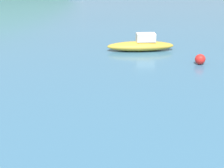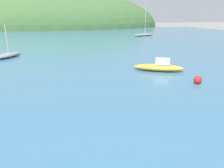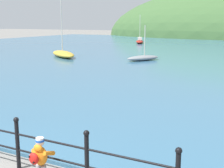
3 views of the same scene
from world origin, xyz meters
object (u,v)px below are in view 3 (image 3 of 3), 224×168
child_in_coat (40,157)px  boat_far_left (140,41)px  boat_far_right (63,54)px  boat_white_sailboat (143,58)px

child_in_coat → boat_far_left: bearing=109.5°
boat_far_right → boat_white_sailboat: bearing=6.6°
boat_white_sailboat → boat_far_right: 7.44m
boat_white_sailboat → boat_far_right: (-7.39, -0.85, 0.07)m
child_in_coat → boat_far_left: boat_far_left is taller
child_in_coat → boat_white_sailboat: size_ratio=0.32×
boat_white_sailboat → boat_far_left: boat_far_left is taller
child_in_coat → boat_far_right: 22.50m
boat_far_left → boat_far_right: bearing=-88.3°
boat_far_right → boat_far_left: 19.57m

